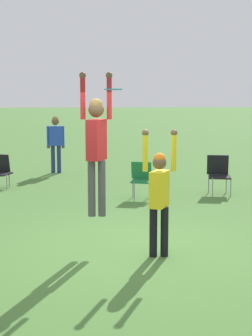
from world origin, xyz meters
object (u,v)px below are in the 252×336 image
at_px(person_defending, 159,191).
at_px(camping_chair_2, 142,177).
at_px(person_jumping, 96,140).
at_px(person_spectator_near, 56,139).
at_px(frisbee, 113,89).
at_px(camping_chair_0, 219,172).

bearing_deg(person_defending, camping_chair_2, -155.44).
xyz_separation_m(person_jumping, camping_chair_2, (1.10, 4.02, -1.25)).
distance_m(person_defending, person_spectator_near, 8.77).
relative_size(person_jumping, frisbee, 8.13).
xyz_separation_m(person_jumping, person_defending, (0.94, -0.47, -0.73)).
distance_m(person_jumping, person_defending, 1.28).
height_order(frisbee, person_spectator_near, frisbee).
bearing_deg(person_jumping, person_spectator_near, 34.49).
bearing_deg(camping_chair_2, frisbee, 94.28).
bearing_deg(person_spectator_near, person_jumping, -92.94).
xyz_separation_m(person_jumping, person_spectator_near, (-1.12, 8.05, -0.73)).
distance_m(camping_chair_0, person_spectator_near, 5.49).
xyz_separation_m(person_defending, person_spectator_near, (-2.06, 8.52, -0.00)).
distance_m(frisbee, person_spectator_near, 8.54).
distance_m(camping_chair_2, person_spectator_near, 4.63).
bearing_deg(frisbee, camping_chair_2, 78.85).
bearing_deg(camping_chair_0, person_jumping, 66.62).
relative_size(person_jumping, camping_chair_2, 2.67).
relative_size(person_jumping, person_defending, 1.16).
distance_m(camping_chair_0, camping_chair_2, 1.96).
height_order(frisbee, camping_chair_0, frisbee).
xyz_separation_m(person_jumping, frisbee, (0.26, -0.24, 0.79)).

